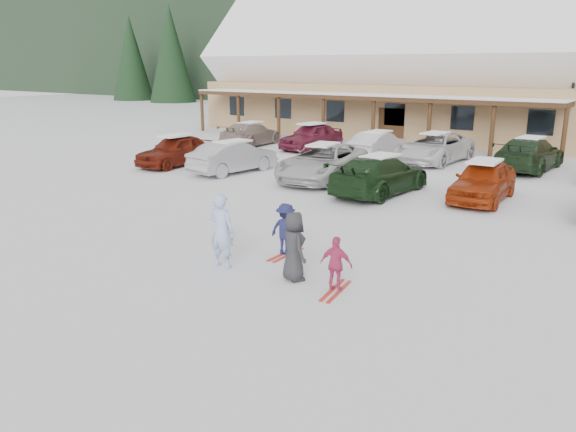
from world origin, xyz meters
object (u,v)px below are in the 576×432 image
Objects in this scene: adult_skier at (222,231)px; parked_car_9 at (378,144)px; lamp_post at (573,91)px; bystander_dark at (294,246)px; child_magenta at (336,264)px; parked_car_1 at (233,157)px; toddler_red at (225,225)px; parked_car_7 at (251,134)px; parked_car_10 at (434,148)px; parked_car_4 at (483,181)px; child_navy at (286,230)px; parked_car_0 at (176,151)px; parked_car_8 at (311,136)px; day_lodge at (397,78)px; parked_car_2 at (323,162)px; parked_car_11 at (529,154)px; parked_car_3 at (380,175)px.

parked_car_9 is at bearing -81.99° from adult_skier.
bystander_dark is at bearing -93.45° from lamp_post.
child_magenta is 0.28× the size of parked_car_1.
toddler_red is at bearing -56.69° from adult_skier.
parked_car_10 is (11.67, 0.55, 0.04)m from parked_car_7.
child_navy is at bearing -107.15° from parked_car_4.
parked_car_8 reaches higher than parked_car_0.
parked_car_2 is (4.90, -18.05, -3.16)m from day_lodge.
parked_car_9 is (4.04, -11.00, -3.24)m from day_lodge.
parked_car_9 is at bearing 0.53° from parked_car_8.
parked_car_11 is (16.20, 0.96, 0.06)m from parked_car_7.
parked_car_11 is (11.70, -10.41, -3.16)m from day_lodge.
child_magenta is at bearing -150.85° from bystander_dark.
child_navy is 9.56m from parked_car_4.
parked_car_0 is 1.02× the size of parked_car_4.
child_magenta is at bearing 126.69° from parked_car_7.
child_magenta is at bearing -49.96° from parked_car_8.
parked_car_7 is 1.17× the size of parked_car_9.
parked_car_0 reaches higher than parked_car_7.
parked_car_4 is at bearing -53.43° from parked_car_10.
parked_car_11 is at bearing -135.64° from parked_car_1.
parked_car_10 is (2.28, 7.23, -0.02)m from parked_car_2.
adult_skier is 0.44× the size of parked_car_9.
parked_car_10 reaches higher than child_magenta.
day_lodge is 20.75× the size of child_navy.
bystander_dark is 21.11m from parked_car_8.
parked_car_0 reaches higher than child_magenta.
parked_car_8 is (-7.74, 16.56, 0.31)m from toddler_red.
day_lodge is at bearing 165.53° from lamp_post.
lamp_post is at bearing -14.47° from day_lodge.
parked_car_1 is 10.49m from parked_car_10.
child_magenta is at bearing 148.59° from child_navy.
parked_car_9 is at bearing -135.68° from lamp_post.
day_lodge is at bearing -79.76° from adult_skier.
parked_car_1 is 9.14m from parked_car_7.
parked_car_0 is 11.14m from parked_car_3.
day_lodge reaches higher than lamp_post.
parked_car_11 is (3.06, 18.44, -0.16)m from adult_skier.
parked_car_0 is (-14.75, 9.43, 0.12)m from child_magenta.
lamp_post is at bearing -97.32° from child_navy.
lamp_post reaches higher than child_navy.
bystander_dark is at bearing 111.72° from parked_car_9.
adult_skier is at bearing -73.33° from day_lodge.
parked_car_8 is 1.06× the size of parked_car_9.
lamp_post is 22.20m from parked_car_0.
parked_car_2 is (-5.68, 10.49, -0.04)m from bystander_dark.
child_navy is at bearing 109.57° from parked_car_9.
parked_car_3 is (3.25, -1.06, -0.03)m from parked_car_2.
child_navy is at bearing -78.55° from parked_car_10.
parked_car_8 is (2.48, 8.58, 0.02)m from parked_car_0.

